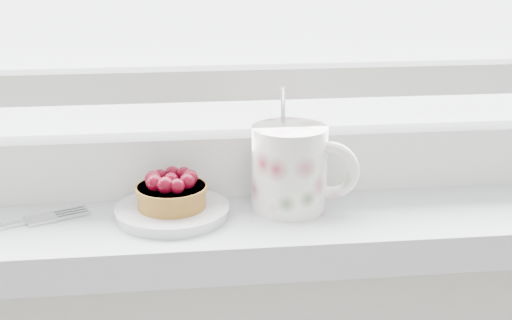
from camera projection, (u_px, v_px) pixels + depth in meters
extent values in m
cube|color=silver|center=(219.00, 228.00, 0.79)|extent=(1.60, 0.20, 0.04)
cube|color=white|center=(214.00, 162.00, 0.84)|extent=(1.30, 0.05, 0.07)
cube|color=white|center=(213.00, 83.00, 0.81)|extent=(1.30, 0.04, 0.04)
cylinder|color=silver|center=(172.00, 212.00, 0.77)|extent=(0.12, 0.12, 0.01)
cylinder|color=#8D5A1E|center=(172.00, 196.00, 0.77)|extent=(0.07, 0.07, 0.02)
cylinder|color=#8D5A1E|center=(171.00, 188.00, 0.76)|extent=(0.08, 0.08, 0.01)
sphere|color=#45000C|center=(171.00, 180.00, 0.76)|extent=(0.02, 0.02, 0.02)
sphere|color=#45000C|center=(190.00, 177.00, 0.77)|extent=(0.02, 0.02, 0.02)
sphere|color=#45000C|center=(184.00, 174.00, 0.78)|extent=(0.02, 0.02, 0.02)
sphere|color=#45000C|center=(172.00, 173.00, 0.78)|extent=(0.02, 0.02, 0.02)
sphere|color=#45000C|center=(160.00, 176.00, 0.77)|extent=(0.02, 0.02, 0.02)
sphere|color=#45000C|center=(153.00, 179.00, 0.76)|extent=(0.02, 0.02, 0.02)
sphere|color=#45000C|center=(154.00, 183.00, 0.75)|extent=(0.02, 0.02, 0.02)
sphere|color=#45000C|center=(165.00, 185.00, 0.74)|extent=(0.02, 0.02, 0.02)
sphere|color=#45000C|center=(177.00, 186.00, 0.74)|extent=(0.02, 0.02, 0.02)
sphere|color=#45000C|center=(187.00, 181.00, 0.75)|extent=(0.02, 0.02, 0.02)
cylinder|color=white|center=(289.00, 168.00, 0.78)|extent=(0.11, 0.11, 0.09)
cylinder|color=black|center=(290.00, 130.00, 0.77)|extent=(0.07, 0.07, 0.01)
torus|color=white|center=(330.00, 170.00, 0.77)|extent=(0.06, 0.04, 0.06)
cylinder|color=silver|center=(283.00, 111.00, 0.78)|extent=(0.01, 0.02, 0.06)
cube|color=silver|center=(16.00, 224.00, 0.75)|extent=(0.02, 0.02, 0.00)
cube|color=silver|center=(41.00, 219.00, 0.76)|extent=(0.04, 0.04, 0.00)
cube|color=silver|center=(74.00, 216.00, 0.77)|extent=(0.04, 0.02, 0.00)
cube|color=silver|center=(72.00, 214.00, 0.78)|extent=(0.04, 0.02, 0.00)
cube|color=silver|center=(70.00, 212.00, 0.78)|extent=(0.04, 0.02, 0.00)
cube|color=silver|center=(68.00, 210.00, 0.79)|extent=(0.04, 0.02, 0.00)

